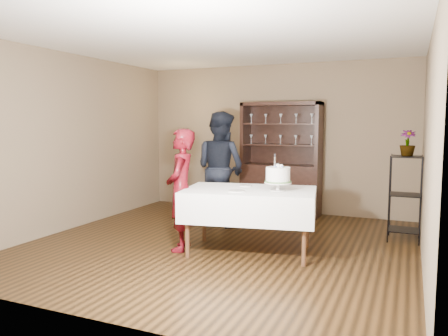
{
  "coord_description": "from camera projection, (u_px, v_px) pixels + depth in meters",
  "views": [
    {
      "loc": [
        2.33,
        -5.29,
        1.65
      ],
      "look_at": [
        0.01,
        0.1,
        1.03
      ],
      "focal_mm": 35.0,
      "sensor_mm": 36.0,
      "label": 1
    }
  ],
  "objects": [
    {
      "name": "floor",
      "position": [
        220.0,
        244.0,
        5.92
      ],
      "size": [
        5.0,
        5.0,
        0.0
      ],
      "primitive_type": "plane",
      "color": "black",
      "rests_on": "ground"
    },
    {
      "name": "ceiling",
      "position": [
        220.0,
        41.0,
        5.64
      ],
      "size": [
        5.0,
        5.0,
        0.0
      ],
      "primitive_type": "plane",
      "rotation": [
        3.14,
        0.0,
        0.0
      ],
      "color": "white",
      "rests_on": "back_wall"
    },
    {
      "name": "back_wall",
      "position": [
        275.0,
        139.0,
        8.06
      ],
      "size": [
        5.0,
        0.02,
        2.7
      ],
      "primitive_type": "cube",
      "color": "#76654B",
      "rests_on": "floor"
    },
    {
      "name": "wall_left",
      "position": [
        73.0,
        142.0,
        6.76
      ],
      "size": [
        0.02,
        5.0,
        2.7
      ],
      "primitive_type": "cube",
      "color": "#76654B",
      "rests_on": "floor"
    },
    {
      "name": "wall_right",
      "position": [
        428.0,
        150.0,
        4.8
      ],
      "size": [
        0.02,
        5.0,
        2.7
      ],
      "primitive_type": "cube",
      "color": "#76654B",
      "rests_on": "floor"
    },
    {
      "name": "china_hutch",
      "position": [
        281.0,
        177.0,
        7.83
      ],
      "size": [
        1.4,
        0.48,
        2.0
      ],
      "color": "black",
      "rests_on": "floor"
    },
    {
      "name": "plant_etagere",
      "position": [
        405.0,
        195.0,
        6.05
      ],
      "size": [
        0.42,
        0.42,
        1.2
      ],
      "color": "black",
      "rests_on": "floor"
    },
    {
      "name": "cake_table",
      "position": [
        250.0,
        204.0,
        5.5
      ],
      "size": [
        1.78,
        1.27,
        0.81
      ],
      "rotation": [
        0.0,
        0.0,
        0.18
      ],
      "color": "silver",
      "rests_on": "floor"
    },
    {
      "name": "woman",
      "position": [
        181.0,
        190.0,
        5.61
      ],
      "size": [
        0.52,
        0.66,
        1.57
      ],
      "primitive_type": "imported",
      "rotation": [
        0.0,
        0.0,
        -1.28
      ],
      "color": "#35040D",
      "rests_on": "floor"
    },
    {
      "name": "man",
      "position": [
        220.0,
        168.0,
        7.03
      ],
      "size": [
        1.05,
        0.92,
        1.82
      ],
      "primitive_type": "imported",
      "rotation": [
        0.0,
        0.0,
        2.84
      ],
      "color": "black",
      "rests_on": "floor"
    },
    {
      "name": "cake",
      "position": [
        278.0,
        176.0,
        5.34
      ],
      "size": [
        0.33,
        0.33,
        0.46
      ],
      "rotation": [
        0.0,
        0.0,
        0.11
      ],
      "color": "beige",
      "rests_on": "cake_table"
    },
    {
      "name": "plate_near",
      "position": [
        237.0,
        191.0,
        5.29
      ],
      "size": [
        0.23,
        0.23,
        0.01
      ],
      "primitive_type": "cylinder",
      "rotation": [
        0.0,
        0.0,
        -0.13
      ],
      "color": "beige",
      "rests_on": "cake_table"
    },
    {
      "name": "plate_far",
      "position": [
        246.0,
        186.0,
        5.73
      ],
      "size": [
        0.22,
        0.22,
        0.01
      ],
      "primitive_type": "cylinder",
      "rotation": [
        0.0,
        0.0,
        0.35
      ],
      "color": "beige",
      "rests_on": "cake_table"
    },
    {
      "name": "potted_plant",
      "position": [
        408.0,
        143.0,
        5.97
      ],
      "size": [
        0.21,
        0.21,
        0.36
      ],
      "primitive_type": "imported",
      "rotation": [
        0.0,
        0.0,
        0.04
      ],
      "color": "#457236",
      "rests_on": "plant_etagere"
    }
  ]
}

